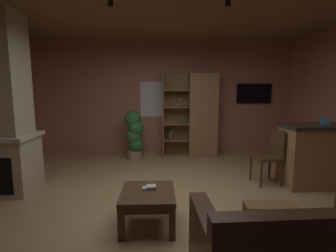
# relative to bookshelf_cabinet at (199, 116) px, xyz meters

# --- Properties ---
(floor) EXTENTS (6.21, 5.79, 0.02)m
(floor) POSITION_rel_bookshelf_cabinet_xyz_m (-0.81, -2.65, -0.98)
(floor) COLOR tan
(floor) RESTS_ON ground
(wall_back) EXTENTS (6.33, 0.06, 2.74)m
(wall_back) POSITION_rel_bookshelf_cabinet_xyz_m (-0.81, 0.27, 0.40)
(wall_back) COLOR #AD7060
(wall_back) RESTS_ON ground
(window_pane_back) EXTENTS (0.61, 0.01, 0.84)m
(window_pane_back) POSITION_rel_bookshelf_cabinet_xyz_m (-1.09, 0.24, 0.39)
(window_pane_back) COLOR white
(bookshelf_cabinet) EXTENTS (1.29, 0.41, 1.96)m
(bookshelf_cabinet) POSITION_rel_bookshelf_cabinet_xyz_m (0.00, 0.00, 0.00)
(bookshelf_cabinet) COLOR #997047
(bookshelf_cabinet) RESTS_ON ground
(kitchen_bar_counter) EXTENTS (1.50, 0.65, 1.03)m
(kitchen_bar_counter) POSITION_rel_bookshelf_cabinet_xyz_m (1.84, -2.03, -0.45)
(kitchen_bar_counter) COLOR #997047
(kitchen_bar_counter) RESTS_ON ground
(tissue_box) EXTENTS (0.15, 0.15, 0.11)m
(tissue_box) POSITION_rel_bookshelf_cabinet_xyz_m (1.78, -1.96, 0.11)
(tissue_box) COLOR #598CBF
(tissue_box) RESTS_ON kitchen_bar_counter
(coffee_table) EXTENTS (0.62, 0.70, 0.42)m
(coffee_table) POSITION_rel_bookshelf_cabinet_xyz_m (-1.08, -3.22, -0.63)
(coffee_table) COLOR #4C331E
(coffee_table) RESTS_ON ground
(table_book_0) EXTENTS (0.14, 0.10, 0.02)m
(table_book_0) POSITION_rel_bookshelf_cabinet_xyz_m (-1.08, -3.15, -0.54)
(table_book_0) COLOR beige
(table_book_0) RESTS_ON coffee_table
(table_book_1) EXTENTS (0.12, 0.12, 0.02)m
(table_book_1) POSITION_rel_bookshelf_cabinet_xyz_m (-1.05, -3.15, -0.52)
(table_book_1) COLOR beige
(table_book_1) RESTS_ON coffee_table
(dining_chair) EXTENTS (0.47, 0.47, 0.92)m
(dining_chair) POSITION_rel_bookshelf_cabinet_xyz_m (0.94, -1.91, -0.44)
(dining_chair) COLOR #4C331E
(dining_chair) RESTS_ON ground
(potted_floor_plant) EXTENTS (0.43, 0.40, 1.12)m
(potted_floor_plant) POSITION_rel_bookshelf_cabinet_xyz_m (-1.52, -0.27, -0.38)
(potted_floor_plant) COLOR #9E896B
(potted_floor_plant) RESTS_ON ground
(wall_mounted_tv) EXTENTS (0.85, 0.06, 0.48)m
(wall_mounted_tv) POSITION_rel_bookshelf_cabinet_xyz_m (1.38, 0.21, 0.52)
(wall_mounted_tv) COLOR black
(track_light_spot_1) EXTENTS (0.07, 0.07, 0.09)m
(track_light_spot_1) POSITION_rel_bookshelf_cabinet_xyz_m (-1.55, -2.66, 1.70)
(track_light_spot_1) COLOR black
(track_light_spot_2) EXTENTS (0.07, 0.07, 0.09)m
(track_light_spot_2) POSITION_rel_bookshelf_cabinet_xyz_m (-0.08, -2.71, 1.70)
(track_light_spot_2) COLOR black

